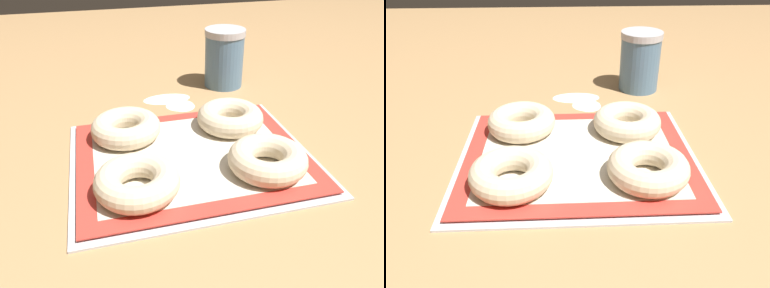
% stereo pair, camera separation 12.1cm
% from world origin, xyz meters
% --- Properties ---
extents(ground_plane, '(2.80, 2.80, 0.00)m').
position_xyz_m(ground_plane, '(0.00, 0.00, 0.00)').
color(ground_plane, '#A87F51').
extents(baking_tray, '(0.44, 0.36, 0.01)m').
position_xyz_m(baking_tray, '(-0.01, 0.02, 0.00)').
color(baking_tray, silver).
rests_on(baking_tray, ground_plane).
extents(baking_mat, '(0.41, 0.33, 0.00)m').
position_xyz_m(baking_mat, '(-0.01, 0.02, 0.01)').
color(baking_mat, red).
rests_on(baking_mat, baking_tray).
extents(bagel_front_left, '(0.13, 0.13, 0.04)m').
position_xyz_m(bagel_front_left, '(-0.12, -0.07, 0.03)').
color(bagel_front_left, beige).
rests_on(bagel_front_left, baking_mat).
extents(bagel_front_right, '(0.13, 0.13, 0.04)m').
position_xyz_m(bagel_front_right, '(0.10, -0.07, 0.03)').
color(bagel_front_right, beige).
rests_on(bagel_front_right, baking_mat).
extents(bagel_back_left, '(0.13, 0.13, 0.04)m').
position_xyz_m(bagel_back_left, '(-0.12, 0.11, 0.03)').
color(bagel_back_left, beige).
rests_on(bagel_back_left, baking_mat).
extents(bagel_back_right, '(0.13, 0.13, 0.04)m').
position_xyz_m(bagel_back_right, '(0.09, 0.10, 0.03)').
color(bagel_back_right, beige).
rests_on(bagel_back_right, baking_mat).
extents(flour_canister, '(0.10, 0.10, 0.15)m').
position_xyz_m(flour_canister, '(0.16, 0.34, 0.07)').
color(flour_canister, slate).
rests_on(flour_canister, ground_plane).
extents(flour_patch_near, '(0.06, 0.06, 0.00)m').
position_xyz_m(flour_patch_near, '(0.02, 0.24, 0.00)').
color(flour_patch_near, white).
rests_on(flour_patch_near, ground_plane).
extents(flour_patch_far, '(0.07, 0.06, 0.00)m').
position_xyz_m(flour_patch_far, '(0.02, 0.25, 0.00)').
color(flour_patch_far, white).
rests_on(flour_patch_far, ground_plane).
extents(flour_patch_side, '(0.12, 0.06, 0.00)m').
position_xyz_m(flour_patch_side, '(-0.01, 0.29, 0.00)').
color(flour_patch_side, white).
rests_on(flour_patch_side, ground_plane).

